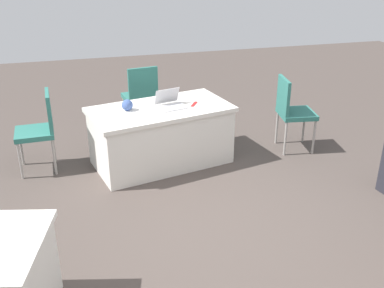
# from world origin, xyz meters

# --- Properties ---
(ground_plane) EXTENTS (14.40, 14.40, 0.00)m
(ground_plane) POSITION_xyz_m (0.00, 0.00, 0.00)
(ground_plane) COLOR #4C423D
(table_foreground) EXTENTS (1.82, 1.21, 0.73)m
(table_foreground) POSITION_xyz_m (-0.00, -1.47, 0.37)
(table_foreground) COLOR silver
(table_foreground) RESTS_ON ground
(chair_near_front) EXTENTS (0.50, 0.50, 0.98)m
(chair_near_front) POSITION_xyz_m (0.07, -2.53, 0.57)
(chair_near_front) COLOR #9E9993
(chair_near_front) RESTS_ON ground
(chair_aisle) EXTENTS (0.50, 0.50, 0.97)m
(chair_aisle) POSITION_xyz_m (-1.72, -1.44, 0.57)
(chair_aisle) COLOR #9E9993
(chair_aisle) RESTS_ON ground
(chair_back_row) EXTENTS (0.46, 0.46, 0.96)m
(chair_back_row) POSITION_xyz_m (1.41, -1.67, 0.56)
(chair_back_row) COLOR #9E9993
(chair_back_row) RESTS_ON ground
(laptop_silver) EXTENTS (0.38, 0.36, 0.21)m
(laptop_silver) POSITION_xyz_m (-0.13, -1.47, 0.77)
(laptop_silver) COLOR silver
(laptop_silver) RESTS_ON table_foreground
(yarn_ball) EXTENTS (0.13, 0.13, 0.13)m
(yarn_ball) POSITION_xyz_m (0.39, -1.48, 0.79)
(yarn_ball) COLOR #3F5999
(yarn_ball) RESTS_ON table_foreground
(scissors_red) EXTENTS (0.13, 0.17, 0.01)m
(scissors_red) POSITION_xyz_m (-0.42, -1.48, 0.73)
(scissors_red) COLOR red
(scissors_red) RESTS_ON table_foreground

